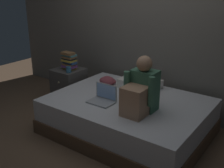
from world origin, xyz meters
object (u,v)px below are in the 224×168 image
laptop (103,98)px  book_stack (69,61)px  nightstand (69,86)px  clothes_pile (107,81)px  mug (69,70)px  bed (127,116)px  person_sitting (141,91)px  pillow (140,84)px

laptop → book_stack: book_stack is taller
nightstand → clothes_pile: bearing=4.1°
book_stack → mug: bearing=-50.4°
nightstand → book_stack: bearing=-0.5°
bed → nightstand: bearing=169.2°
person_sitting → mug: size_ratio=7.28×
bed → mug: bearing=173.7°
person_sitting → laptop: size_ratio=2.05×
person_sitting → laptop: (-0.52, -0.04, -0.20)m
book_stack → mug: (0.10, -0.12, -0.10)m
mug → clothes_pile: size_ratio=0.37×
laptop → person_sitting: bearing=4.0°
bed → person_sitting: (0.30, -0.21, 0.49)m
clothes_pile → mug: bearing=-164.2°
book_stack → pillow: bearing=9.7°
bed → nightstand: (-1.30, 0.25, 0.06)m
nightstand → person_sitting: size_ratio=0.89×
person_sitting → pillow: bearing=120.9°
bed → pillow: bearing=101.4°
nightstand → clothes_pile: (0.75, 0.05, 0.23)m
laptop → book_stack: bearing=155.1°
laptop → pillow: 0.70m
person_sitting → laptop: person_sitting is taller
nightstand → book_stack: 0.44m
book_stack → clothes_pile: book_stack is taller
bed → nightstand: size_ratio=3.43×
pillow → clothes_pile: 0.49m
nightstand → mug: mug is taller
bed → mug: mug is taller
laptop → nightstand: bearing=155.7°
pillow → book_stack: (-1.18, -0.20, 0.19)m
book_stack → clothes_pile: (0.71, 0.05, -0.20)m
person_sitting → clothes_pile: bearing=149.3°
bed → pillow: size_ratio=3.57×
nightstand → book_stack: (0.03, -0.00, 0.43)m
laptop → mug: size_ratio=3.56×
laptop → clothes_pile: (-0.34, 0.54, 0.00)m
person_sitting → laptop: bearing=-176.0°
person_sitting → pillow: (-0.39, 0.66, -0.19)m
bed → laptop: bearing=-131.4°
nightstand → mug: 0.38m
mug → clothes_pile: (0.62, 0.17, -0.10)m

